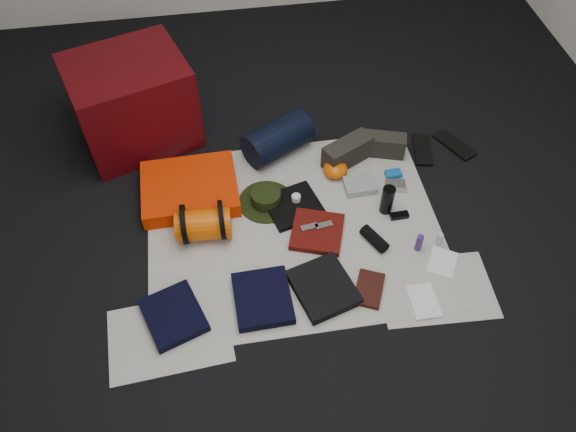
{
  "coord_description": "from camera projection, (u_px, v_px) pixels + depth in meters",
  "views": [
    {
      "loc": [
        -0.33,
        -1.86,
        2.47
      ],
      "look_at": [
        -0.03,
        0.01,
        0.1
      ],
      "focal_mm": 35.0,
      "sensor_mm": 36.0,
      "label": 1
    }
  ],
  "objects": [
    {
      "name": "flip_flop_left",
      "position": [
        422.0,
        150.0,
        3.48
      ],
      "size": [
        0.15,
        0.29,
        0.02
      ],
      "primitive_type": "cube",
      "rotation": [
        0.0,
        0.0,
        -0.2
      ],
      "color": "black",
      "rests_on": "floor"
    },
    {
      "name": "hiking_boot_right",
      "position": [
        382.0,
        145.0,
        3.42
      ],
      "size": [
        0.3,
        0.18,
        0.14
      ],
      "primitive_type": "cube",
      "rotation": [
        0.0,
        0.0,
        -0.3
      ],
      "color": "#2A2720",
      "rests_on": "newspaper_mat"
    },
    {
      "name": "first_aid_pouch",
      "position": [
        360.0,
        185.0,
        3.27
      ],
      "size": [
        0.18,
        0.14,
        0.05
      ],
      "primitive_type": "cube",
      "rotation": [
        0.0,
        0.0,
        0.02
      ],
      "color": "gray",
      "rests_on": "newspaper_mat"
    },
    {
      "name": "sunglasses",
      "position": [
        399.0,
        215.0,
        3.14
      ],
      "size": [
        0.11,
        0.05,
        0.03
      ],
      "primitive_type": "cube",
      "rotation": [
        0.0,
        0.0,
        0.04
      ],
      "color": "black",
      "rests_on": "newspaper_mat"
    },
    {
      "name": "toiletry_purple",
      "position": [
        419.0,
        243.0,
        2.97
      ],
      "size": [
        0.05,
        0.05,
        0.11
      ],
      "primitive_type": "cylinder",
      "rotation": [
        0.0,
        0.0,
        0.38
      ],
      "color": "#3A2069",
      "rests_on": "newspaper_mat"
    },
    {
      "name": "trousers_charcoal",
      "position": [
        323.0,
        287.0,
        2.84
      ],
      "size": [
        0.36,
        0.39,
        0.05
      ],
      "primitive_type": "cube",
      "rotation": [
        0.0,
        0.0,
        0.29
      ],
      "color": "black",
      "rests_on": "newspaper_mat"
    },
    {
      "name": "energy_bar_a",
      "position": [
        309.0,
        227.0,
        3.05
      ],
      "size": [
        0.1,
        0.05,
        0.01
      ],
      "primitive_type": "cube",
      "rotation": [
        0.0,
        0.0,
        0.14
      ],
      "color": "#AFB0B4",
      "rests_on": "red_shirt"
    },
    {
      "name": "newspaper_sheet_front_right",
      "position": [
        435.0,
        289.0,
        2.86
      ],
      "size": [
        0.6,
        0.43,
        0.0
      ],
      "primitive_type": "cube",
      "rotation": [
        0.0,
        0.0,
        -0.05
      ],
      "color": "silver",
      "rests_on": "floor"
    },
    {
      "name": "map_booklet",
      "position": [
        424.0,
        301.0,
        2.81
      ],
      "size": [
        0.14,
        0.2,
        0.01
      ],
      "primitive_type": "cube",
      "rotation": [
        0.0,
        0.0,
        -0.0
      ],
      "color": "silver",
      "rests_on": "newspaper_mat"
    },
    {
      "name": "toiletry_clear",
      "position": [
        439.0,
        239.0,
        3.0
      ],
      "size": [
        0.03,
        0.03,
        0.08
      ],
      "primitive_type": "cylinder",
      "rotation": [
        0.0,
        0.0,
        0.05
      ],
      "color": "#B1B6B2",
      "rests_on": "newspaper_mat"
    },
    {
      "name": "hiking_boot_left",
      "position": [
        347.0,
        152.0,
        3.36
      ],
      "size": [
        0.33,
        0.25,
        0.16
      ],
      "primitive_type": "cube",
      "rotation": [
        0.0,
        0.0,
        0.47
      ],
      "color": "#2A2720",
      "rests_on": "newspaper_mat"
    },
    {
      "name": "newspaper_sheet_front_left",
      "position": [
        170.0,
        336.0,
        2.7
      ],
      "size": [
        0.61,
        0.44,
        0.0
      ],
      "primitive_type": "cube",
      "rotation": [
        0.0,
        0.0,
        0.07
      ],
      "color": "silver",
      "rests_on": "floor"
    },
    {
      "name": "newspaper_mat",
      "position": [
        294.0,
        228.0,
        3.11
      ],
      "size": [
        1.6,
        1.3,
        0.01
      ],
      "primitive_type": "cube",
      "color": "silver",
      "rests_on": "floor"
    },
    {
      "name": "tape_roll",
      "position": [
        296.0,
        198.0,
        3.18
      ],
      "size": [
        0.05,
        0.05,
        0.03
      ],
      "primitive_type": "cylinder",
      "color": "beige",
      "rests_on": "black_tshirt"
    },
    {
      "name": "boonie_brim",
      "position": [
        266.0,
        202.0,
        3.22
      ],
      "size": [
        0.42,
        0.42,
        0.01
      ],
      "primitive_type": "cylinder",
      "rotation": [
        0.0,
        0.0,
        -0.42
      ],
      "color": "black",
      "rests_on": "newspaper_mat"
    },
    {
      "name": "cyan_case",
      "position": [
        393.0,
        174.0,
        3.34
      ],
      "size": [
        0.1,
        0.07,
        0.03
      ],
      "primitive_type": "cube",
      "rotation": [
        0.0,
        0.0,
        0.09
      ],
      "color": "#105AA3",
      "rests_on": "newspaper_mat"
    },
    {
      "name": "red_shirt",
      "position": [
        317.0,
        232.0,
        3.06
      ],
      "size": [
        0.35,
        0.35,
        0.04
      ],
      "primitive_type": "cube",
      "rotation": [
        0.0,
        0.0,
        -0.33
      ],
      "color": "#4F0D08",
      "rests_on": "newspaper_mat"
    },
    {
      "name": "water_bottle",
      "position": [
        387.0,
        200.0,
        3.11
      ],
      "size": [
        0.08,
        0.08,
        0.18
      ],
      "primitive_type": "cylinder",
      "rotation": [
        0.0,
        0.0,
        -0.11
      ],
      "color": "black",
      "rests_on": "newspaper_mat"
    },
    {
      "name": "trousers_navy_b",
      "position": [
        263.0,
        298.0,
        2.8
      ],
      "size": [
        0.29,
        0.33,
        0.05
      ],
      "primitive_type": "cube",
      "rotation": [
        0.0,
        0.0,
        0.03
      ],
      "color": "black",
      "rests_on": "newspaper_mat"
    },
    {
      "name": "speaker",
      "position": [
        374.0,
        239.0,
        3.02
      ],
      "size": [
        0.14,
        0.18,
        0.07
      ],
      "primitive_type": "cylinder",
      "rotation": [
        1.57,
        0.0,
        0.49
      ],
      "color": "black",
      "rests_on": "newspaper_mat"
    },
    {
      "name": "sack_strap_right",
      "position": [
        222.0,
        220.0,
        3.0
      ],
      "size": [
        0.03,
        0.22,
        0.22
      ],
      "primitive_type": "cylinder",
      "rotation": [
        0.0,
        1.57,
        0.0
      ],
      "color": "black",
      "rests_on": "newspaper_mat"
    },
    {
      "name": "orange_stuff_sack",
      "position": [
        335.0,
        169.0,
        3.32
      ],
      "size": [
        0.16,
        0.16,
        0.09
      ],
      "primitive_type": "ellipsoid",
      "rotation": [
        0.0,
        0.0,
        -0.14
      ],
      "color": "#D64E03",
      "rests_on": "newspaper_mat"
    },
    {
      "name": "navy_duffel",
      "position": [
        278.0,
        139.0,
        3.39
      ],
      "size": [
        0.46,
        0.39,
        0.22
      ],
      "primitive_type": "cylinder",
      "rotation": [
        0.0,
        1.57,
        0.5
      ],
      "color": "black",
      "rests_on": "newspaper_mat"
    },
    {
      "name": "sack_strap_left",
      "position": [
        184.0,
        225.0,
        2.98
      ],
      "size": [
        0.02,
        0.22,
        0.22
      ],
      "primitive_type": "cylinder",
      "rotation": [
        0.0,
        1.57,
        0.0
      ],
      "color": "black",
      "rests_on": "newspaper_mat"
    },
    {
      "name": "black_tshirt",
      "position": [
        293.0,
        206.0,
        3.18
      ],
      "size": [
        0.35,
        0.34,
        0.03
      ],
      "primitive_type": "cube",
      "rotation": [
        0.0,
        0.0,
        0.27
      ],
      "color": "black",
      "rests_on": "newspaper_mat"
    },
    {
      "name": "stuff_sack",
      "position": [
        204.0,
        225.0,
        3.01
      ],
      "size": [
        0.3,
        0.19,
        0.17
      ],
      "primitive_type": "cylinder",
      "rotation": [
        0.0,
        1.57,
        -0.07
      ],
      "color": "#D64E03",
      "rests_on": "newspaper_mat"
    },
    {
      "name": "floor",
      "position": [
        294.0,
        229.0,
        3.12
      ],
      "size": [
        4.5,
        4.5,
        0.02
      ],
      "primitive_type": "cube",
      "color": "black",
      "rests_on": "ground"
    },
    {
      "name": "red_cabinet",
      "position": [
        133.0,
        102.0,
        3.36
      ],
      "size": [
        0.8,
        0.73,
        0.55
      ],
      "primitive_type": "cube",
      "rotation": [
        0.0,
        0.0,
        0.32
      ],
      "color": "#470509",
      "rests_on": "floor"
    },
    {
      "name": "key_cluster",
      "position": [
        172.0,
        330.0,
        2.71
      ],
      "size": [
        0.07,
        0.07,
        0.01
      ],
      "primitive_type": "cube",
      "rotation": [
        0.0,
        0.0,
        0.18
      ],
      "color": "#AFB0B4",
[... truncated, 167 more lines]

